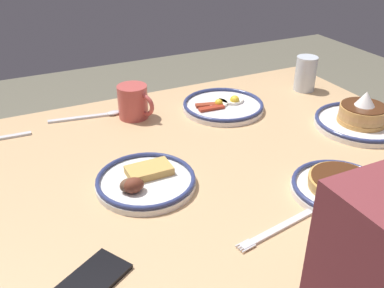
{
  "coord_description": "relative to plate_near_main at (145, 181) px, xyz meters",
  "views": [
    {
      "loc": [
        0.45,
        0.79,
        1.3
      ],
      "look_at": [
        0.05,
        -0.03,
        0.79
      ],
      "focal_mm": 40.0,
      "sensor_mm": 36.0,
      "label": 1
    }
  ],
  "objects": [
    {
      "name": "cell_phone",
      "position": [
        0.18,
        0.23,
        -0.01
      ],
      "size": [
        0.16,
        0.14,
        0.01
      ],
      "primitive_type": "cube",
      "rotation": [
        0.0,
        0.0,
        0.53
      ],
      "color": "black",
      "rests_on": "dining_table"
    },
    {
      "name": "dining_table",
      "position": [
        -0.2,
        -0.05,
        -0.11
      ],
      "size": [
        1.19,
        0.9,
        0.76
      ],
      "color": "tan",
      "rests_on": "ground_plane"
    },
    {
      "name": "plate_center_pancakes",
      "position": [
        -0.36,
        0.21,
        0.0
      ],
      "size": [
        0.21,
        0.21,
        0.04
      ],
      "color": "white",
      "rests_on": "dining_table"
    },
    {
      "name": "fork_near",
      "position": [
        -0.17,
        0.25,
        -0.01
      ],
      "size": [
        0.19,
        0.05,
        0.01
      ],
      "color": "silver",
      "rests_on": "dining_table"
    },
    {
      "name": "plate_far_side",
      "position": [
        -0.64,
        -0.01,
        0.01
      ],
      "size": [
        0.25,
        0.25,
        0.1
      ],
      "color": "white",
      "rests_on": "dining_table"
    },
    {
      "name": "drinking_glass",
      "position": [
        -0.67,
        -0.3,
        0.04
      ],
      "size": [
        0.07,
        0.07,
        0.11
      ],
      "color": "silver",
      "rests_on": "dining_table"
    },
    {
      "name": "plate_far_companion",
      "position": [
        -0.35,
        -0.28,
        -0.0
      ],
      "size": [
        0.24,
        0.24,
        0.04
      ],
      "color": "white",
      "rests_on": "dining_table"
    },
    {
      "name": "coffee_mug",
      "position": [
        -0.09,
        -0.34,
        0.04
      ],
      "size": [
        0.09,
        0.11,
        0.1
      ],
      "color": "#BF4C47",
      "rests_on": "dining_table"
    },
    {
      "name": "plate_near_main",
      "position": [
        0.0,
        0.0,
        0.0
      ],
      "size": [
        0.22,
        0.22,
        0.05
      ],
      "color": "white",
      "rests_on": "dining_table"
    },
    {
      "name": "tea_spoon",
      "position": [
        0.01,
        -0.4,
        -0.01
      ],
      "size": [
        0.21,
        0.05,
        0.01
      ],
      "color": "silver",
      "rests_on": "dining_table"
    }
  ]
}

